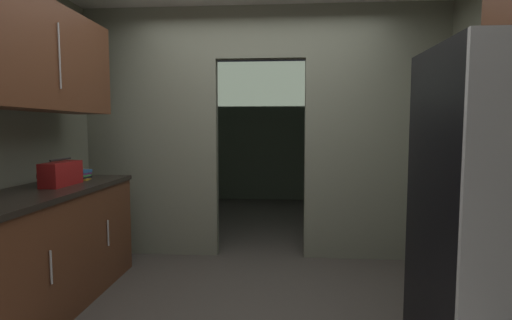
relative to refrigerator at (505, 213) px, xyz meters
The scene contains 7 objects.
kitchen_partition 2.41m from the refrigerator, 127.40° to the left, with size 3.76×0.12×2.62m.
adjoining_room_shell 4.39m from the refrigerator, 109.25° to the left, with size 3.76×3.35×2.62m.
refrigerator is the anchor object (origin of this frame).
lower_cabinet_run 3.08m from the refrigerator, behind, with size 0.63×1.82×0.91m.
upper_cabinet_counterside 3.20m from the refrigerator, behind, with size 0.36×1.64×0.78m.
boombox 3.07m from the refrigerator, 166.13° to the left, with size 0.16×0.39×0.22m.
book_stack 3.16m from the refrigerator, 160.57° to the left, with size 0.14×0.16×0.09m.
Camera 1 is at (0.22, -2.58, 1.37)m, focal length 26.84 mm.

